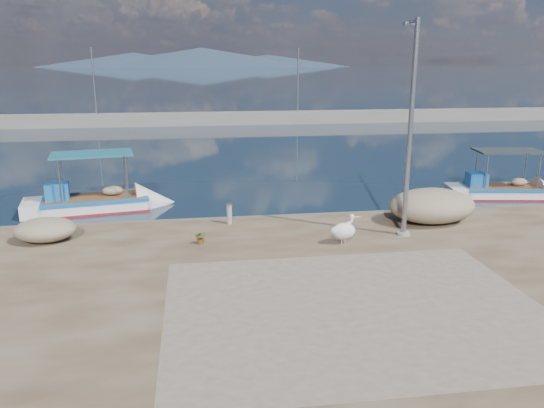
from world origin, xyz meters
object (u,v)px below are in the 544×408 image
at_px(lamp_post, 409,138).
at_px(bollard_near, 229,212).
at_px(boat_right, 503,192).
at_px(pelican, 344,230).
at_px(boat_left, 95,205).

relative_size(lamp_post, bollard_near, 9.08).
distance_m(boat_right, pelican, 11.87).
height_order(lamp_post, bollard_near, lamp_post).
relative_size(boat_left, pelican, 6.08).
bearing_deg(boat_right, boat_left, -172.26).
xyz_separation_m(boat_right, pelican, (-9.70, -6.80, 0.76)).
distance_m(boat_right, lamp_post, 10.31).
relative_size(boat_right, pelican, 5.45).
bearing_deg(lamp_post, boat_right, 39.63).
distance_m(pelican, lamp_post, 3.68).
height_order(boat_right, pelican, boat_right).
height_order(boat_right, bollard_near, boat_right).
bearing_deg(boat_left, boat_right, -11.02).
bearing_deg(bollard_near, boat_right, 17.03).
xyz_separation_m(lamp_post, bollard_near, (-5.75, 2.12, -2.88)).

